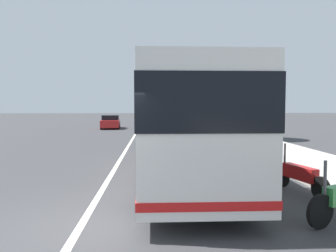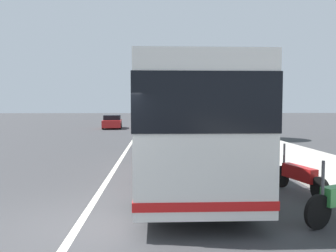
% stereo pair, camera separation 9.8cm
% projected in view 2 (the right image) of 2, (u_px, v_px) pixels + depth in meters
% --- Properties ---
extents(ground_plane, '(220.00, 220.00, 0.00)m').
position_uv_depth(ground_plane, '(76.00, 229.00, 6.20)').
color(ground_plane, '#38383A').
extents(sidewalk_curb, '(110.00, 3.60, 0.14)m').
position_uv_depth(sidewalk_curb, '(279.00, 151.00, 16.48)').
color(sidewalk_curb, '#B2ADA3').
rests_on(sidewalk_curb, ground).
extents(lane_divider_line, '(110.00, 0.16, 0.01)m').
position_uv_depth(lane_divider_line, '(125.00, 153.00, 16.18)').
color(lane_divider_line, silver).
rests_on(lane_divider_line, ground).
extents(coach_bus, '(10.84, 2.59, 3.25)m').
position_uv_depth(coach_bus, '(181.00, 119.00, 10.86)').
color(coach_bus, silver).
rests_on(coach_bus, ground).
extents(motorcycle_mid_row, '(2.08, 0.59, 1.25)m').
position_uv_depth(motorcycle_mid_row, '(299.00, 176.00, 8.68)').
color(motorcycle_mid_row, black).
rests_on(motorcycle_mid_row, ground).
extents(car_far_distant, '(4.55, 2.11, 1.49)m').
position_uv_depth(car_far_distant, '(170.00, 121.00, 36.60)').
color(car_far_distant, red).
rests_on(car_far_distant, ground).
extents(car_behind_bus, '(4.66, 2.15, 1.39)m').
position_uv_depth(car_behind_bus, '(112.00, 122.00, 34.60)').
color(car_behind_bus, red).
rests_on(car_behind_bus, ground).
extents(car_ahead_same_lane, '(4.70, 1.89, 1.38)m').
position_uv_depth(car_ahead_same_lane, '(164.00, 124.00, 29.95)').
color(car_ahead_same_lane, navy).
rests_on(car_ahead_same_lane, ground).
extents(roadside_tree_mid_block, '(3.93, 3.93, 6.17)m').
position_uv_depth(roadside_tree_mid_block, '(236.00, 79.00, 23.03)').
color(roadside_tree_mid_block, brown).
rests_on(roadside_tree_mid_block, ground).
extents(roadside_tree_far_block, '(2.99, 2.99, 5.50)m').
position_uv_depth(roadside_tree_far_block, '(204.00, 92.00, 38.83)').
color(roadside_tree_far_block, brown).
rests_on(roadside_tree_far_block, ground).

